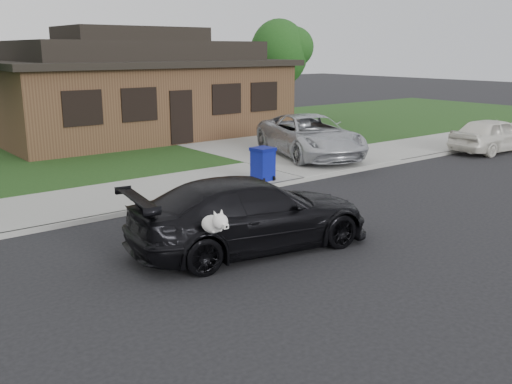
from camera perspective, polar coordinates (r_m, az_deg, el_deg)
ground at (r=12.15m, az=3.06°, el=-4.36°), size 120.00×120.00×0.00m
sidewalk at (r=16.09m, az=-8.69°, el=0.33°), size 60.00×3.00×0.12m
curb at (r=14.84m, az=-5.84°, el=-0.75°), size 60.00×0.12×0.12m
lawn at (r=23.27m, az=-18.47°, el=4.02°), size 60.00×13.00×0.13m
driveway at (r=23.40m, az=-1.92°, el=4.80°), size 4.50×13.00×0.14m
sedan at (r=11.16m, az=-0.51°, el=-2.19°), size 5.15×2.74×1.42m
minivan at (r=20.37m, az=5.43°, el=5.62°), size 3.90×5.71×1.45m
white_compact at (r=23.69m, az=22.62°, el=5.29°), size 3.98×1.84×1.32m
recycling_bin at (r=16.61m, az=0.70°, el=2.85°), size 0.63×0.65×0.96m
house at (r=26.41m, az=-12.05°, el=10.08°), size 12.60×8.60×4.65m
tree_1 at (r=30.36m, az=2.63°, el=13.83°), size 3.15×3.00×5.25m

